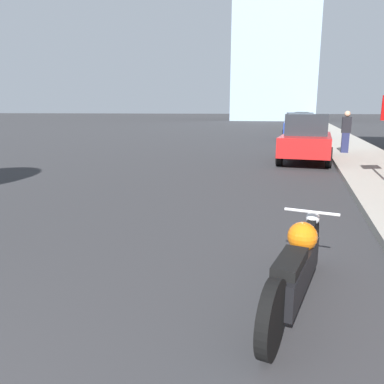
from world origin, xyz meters
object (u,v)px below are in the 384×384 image
motorcycle (296,266)px  parked_car_yellow (301,119)px  parked_car_blue (299,126)px  parked_car_black (301,122)px  parked_car_red (306,138)px  pedestrian (346,131)px  parked_car_white (301,118)px

motorcycle → parked_car_yellow: parked_car_yellow is taller
motorcycle → parked_car_blue: bearing=100.7°
motorcycle → parked_car_blue: 21.93m
motorcycle → parked_car_yellow: size_ratio=0.58×
parked_car_black → parked_car_red: bearing=-83.6°
motorcycle → parked_car_yellow: bearing=100.3°
motorcycle → parked_car_red: size_ratio=0.55×
parked_car_black → pedestrian: pedestrian is taller
motorcycle → parked_car_red: bearing=99.3°
parked_car_black → parked_car_white: size_ratio=1.05×
parked_car_red → pedestrian: pedestrian is taller
parked_car_red → pedestrian: (1.59, 2.28, 0.16)m
parked_car_black → parked_car_yellow: (-0.03, 10.58, 0.01)m
parked_car_yellow → parked_car_blue: bearing=-94.2°
parked_car_blue → pedestrian: bearing=-78.9°
motorcycle → parked_car_yellow: (-0.08, 42.84, 0.47)m
motorcycle → pedestrian: bearing=92.6°
parked_car_blue → parked_car_white: 32.78m
parked_car_blue → parked_car_white: bearing=88.2°
parked_car_red → parked_car_black: parked_car_red is taller
motorcycle → pedestrian: pedestrian is taller
parked_car_red → parked_car_white: 43.74m
pedestrian → parked_car_white: bearing=92.5°
parked_car_blue → parked_car_black: 10.34m
parked_car_yellow → parked_car_white: 11.86m
parked_car_blue → parked_car_yellow: (0.10, 20.93, -0.04)m
parked_car_yellow → parked_car_white: parked_car_yellow is taller
parked_car_yellow → parked_car_white: bearing=86.0°
parked_car_white → pedestrian: size_ratio=2.34×
parked_car_black → parked_car_yellow: bearing=96.0°
parked_car_blue → parked_car_white: size_ratio=1.10×
parked_car_black → parked_car_yellow: 10.58m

